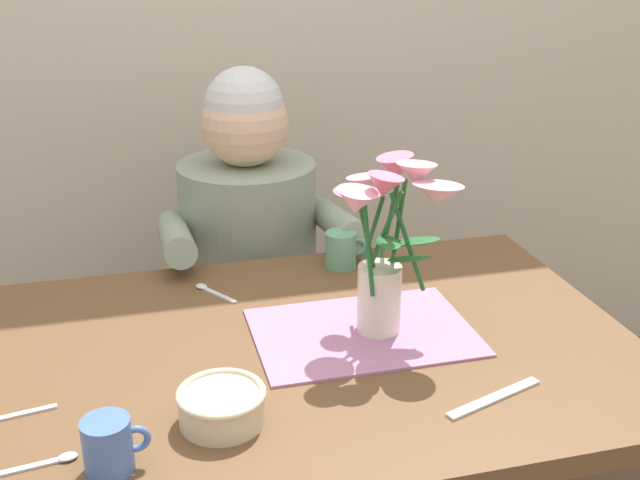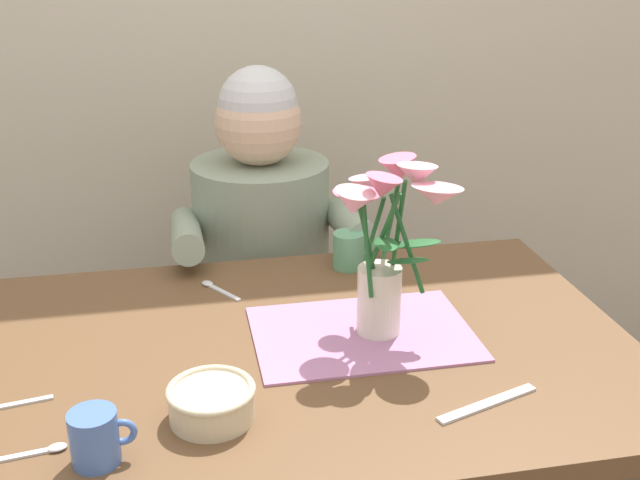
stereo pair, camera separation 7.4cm
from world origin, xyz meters
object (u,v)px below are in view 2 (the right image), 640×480
(flower_vase, at_px, (386,234))
(ceramic_bowl, at_px, (211,401))
(ceramic_mug, at_px, (96,437))
(tea_cup, at_px, (349,250))
(dinner_knife, at_px, (487,404))
(seated_person, at_px, (264,288))

(flower_vase, bearing_deg, ceramic_bowl, -147.79)
(ceramic_mug, relative_size, tea_cup, 1.00)
(dinner_knife, bearing_deg, seated_person, 87.34)
(ceramic_mug, height_order, tea_cup, same)
(seated_person, height_order, tea_cup, seated_person)
(tea_cup, bearing_deg, ceramic_mug, -130.55)
(seated_person, xyz_separation_m, ceramic_mug, (-0.34, -0.88, 0.22))
(flower_vase, xyz_separation_m, ceramic_bowl, (-0.33, -0.21, -0.17))
(ceramic_mug, bearing_deg, tea_cup, 49.45)
(ceramic_bowl, relative_size, ceramic_mug, 1.46)
(seated_person, relative_size, tea_cup, 12.20)
(ceramic_mug, bearing_deg, seated_person, 68.79)
(ceramic_bowl, xyz_separation_m, ceramic_mug, (-0.16, -0.07, 0.01))
(seated_person, bearing_deg, ceramic_bowl, -98.33)
(tea_cup, bearing_deg, ceramic_bowl, -123.25)
(seated_person, relative_size, flower_vase, 3.53)
(seated_person, xyz_separation_m, tea_cup, (0.16, -0.30, 0.22))
(flower_vase, height_order, ceramic_bowl, flower_vase)
(flower_vase, xyz_separation_m, dinner_knife, (0.10, -0.25, -0.19))
(flower_vase, relative_size, tea_cup, 3.46)
(tea_cup, bearing_deg, dinner_knife, -80.62)
(tea_cup, bearing_deg, flower_vase, -91.35)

